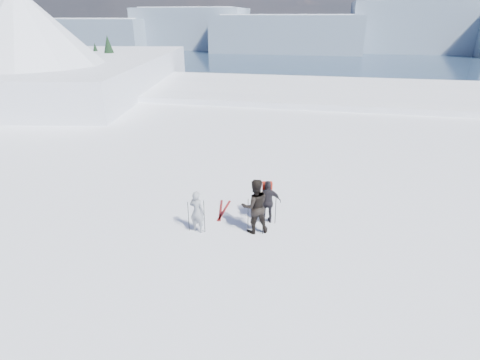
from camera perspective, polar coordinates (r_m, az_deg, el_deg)
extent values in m
plane|color=white|center=(72.76, 10.54, 3.60)|extent=(220.00, 208.01, 71.62)
cube|color=white|center=(40.81, 10.05, 3.99)|extent=(180.00, 16.00, 14.00)
plane|color=#22364F|center=(300.78, 12.13, 16.13)|extent=(820.00, 820.00, 0.00)
cube|color=slate|center=(529.56, -21.50, 20.02)|extent=(150.00, 80.00, 34.00)
cube|color=white|center=(529.21, -21.74, 21.52)|extent=(127.50, 70.00, 8.00)
cube|color=slate|center=(505.00, -7.20, 21.94)|extent=(130.00, 80.00, 46.00)
cube|color=white|center=(504.85, -7.33, 24.21)|extent=(110.50, 70.00, 8.00)
cube|color=slate|center=(450.71, 7.18, 21.24)|extent=(160.00, 80.00, 38.00)
cube|color=white|center=(450.36, 7.29, 23.27)|extent=(136.00, 70.00, 8.00)
cube|color=slate|center=(488.78, 25.28, 20.34)|extent=(140.00, 80.00, 52.00)
cube|color=white|center=(488.81, 25.78, 22.99)|extent=(119.00, 70.00, 8.00)
cube|color=white|center=(48.05, -25.73, 6.87)|extent=(29.19, 35.68, 16.00)
cone|color=white|center=(40.03, -29.93, 17.88)|extent=(18.00, 18.00, 9.00)
cone|color=white|center=(53.12, -28.79, 14.42)|extent=(16.00, 16.00, 8.00)
cube|color=#2D2B28|center=(52.52, -14.60, 5.17)|extent=(21.55, 17.87, 14.25)
cone|color=black|center=(45.78, -12.96, 10.47)|extent=(5.60, 5.60, 10.00)
cone|color=black|center=(49.96, -18.61, 12.69)|extent=(7.28, 7.28, 13.00)
cone|color=black|center=(44.80, -16.44, 10.49)|extent=(6.16, 6.16, 11.00)
cone|color=black|center=(44.33, -19.79, 8.59)|extent=(5.04, 5.04, 9.00)
cone|color=black|center=(53.26, -20.35, 12.53)|extent=(6.72, 6.72, 12.00)
cone|color=black|center=(48.85, -12.61, 11.31)|extent=(5.60, 5.60, 10.00)
imported|color=gray|center=(13.14, -6.55, -4.80)|extent=(0.64, 0.50, 1.56)
imported|color=black|center=(12.95, 2.28, -4.00)|extent=(1.20, 1.09, 2.00)
imported|color=black|center=(13.64, 4.26, -3.35)|extent=(1.04, 0.65, 1.65)
cube|color=red|center=(13.42, 4.25, 1.16)|extent=(0.39, 0.29, 0.47)
cylinder|color=black|center=(13.30, -7.86, -5.54)|extent=(0.02, 0.02, 1.14)
cylinder|color=black|center=(13.12, -5.47, -5.56)|extent=(0.02, 0.02, 1.25)
cylinder|color=black|center=(13.08, 1.23, -5.42)|extent=(0.02, 0.02, 1.30)
cylinder|color=black|center=(12.99, 3.50, -5.94)|extent=(0.02, 0.02, 1.20)
cylinder|color=black|center=(13.66, 3.09, -4.11)|extent=(0.02, 0.02, 1.30)
cylinder|color=black|center=(13.67, 5.44, -4.46)|extent=(0.02, 0.02, 1.17)
cube|color=black|center=(14.78, -2.96, -4.60)|extent=(0.44, 1.68, 0.03)
cube|color=black|center=(14.75, -2.43, -4.66)|extent=(0.15, 1.70, 0.03)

